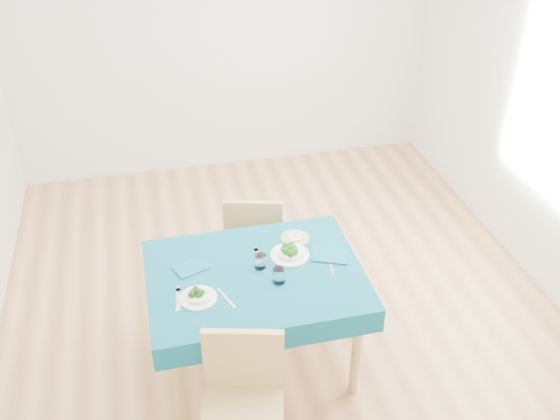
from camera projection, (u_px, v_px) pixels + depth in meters
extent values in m
cube|color=#A46F44|center=(280.00, 307.00, 4.63)|extent=(4.00, 4.50, 0.02)
cube|color=silver|center=(223.00, 33.00, 5.71)|extent=(4.00, 0.02, 2.70)
cube|color=#08485C|center=(256.00, 320.00, 3.95)|extent=(1.29, 0.98, 0.76)
cube|color=tan|center=(241.00, 402.00, 3.21)|extent=(0.54, 0.57, 1.08)
cube|color=tan|center=(255.00, 227.00, 4.58)|extent=(0.51, 0.54, 1.03)
cube|color=silver|center=(178.00, 299.00, 3.55)|extent=(0.05, 0.20, 0.00)
cube|color=silver|center=(226.00, 298.00, 3.56)|extent=(0.09, 0.19, 0.00)
cube|color=silver|center=(260.00, 257.00, 3.87)|extent=(0.05, 0.20, 0.00)
cube|color=silver|center=(331.00, 264.00, 3.82)|extent=(0.06, 0.23, 0.00)
cube|color=#0C5165|center=(191.00, 268.00, 3.78)|extent=(0.23, 0.19, 0.01)
cube|color=#0C5165|center=(330.00, 255.00, 3.88)|extent=(0.27, 0.23, 0.01)
cylinder|color=white|center=(260.00, 261.00, 3.77)|extent=(0.07, 0.07, 0.09)
cylinder|color=white|center=(279.00, 276.00, 3.65)|extent=(0.07, 0.07, 0.10)
cylinder|color=#93C560|center=(295.00, 238.00, 4.04)|extent=(0.18, 0.18, 0.01)
cube|color=beige|center=(295.00, 237.00, 4.03)|extent=(0.10, 0.10, 0.01)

